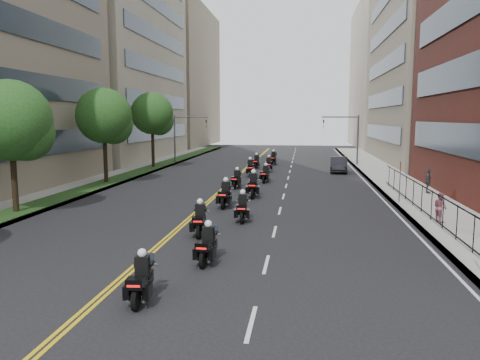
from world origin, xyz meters
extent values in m
plane|color=black|center=(0.00, 0.00, 0.00)|extent=(160.00, 160.00, 0.00)
cube|color=gray|center=(12.00, 25.00, 0.07)|extent=(4.00, 90.00, 0.15)
cube|color=gray|center=(-12.00, 25.00, 0.07)|extent=(4.00, 90.00, 0.15)
cube|color=#1F3814|center=(-11.20, 25.00, 0.17)|extent=(2.00, 90.00, 0.04)
cube|color=#333F4C|center=(13.95, 17.00, 3.50)|extent=(0.12, 25.80, 1.80)
cube|color=#333F4C|center=(13.95, 17.00, 7.50)|extent=(0.12, 25.80, 1.80)
cube|color=#333F4C|center=(13.95, 17.00, 11.50)|extent=(0.12, 25.80, 1.80)
cube|color=gray|center=(21.50, 48.00, 15.00)|extent=(15.00, 28.00, 30.00)
cube|color=#333F4C|center=(13.95, 48.00, 3.50)|extent=(0.12, 24.08, 1.80)
cube|color=#333F4C|center=(13.95, 48.00, 7.50)|extent=(0.12, 24.08, 1.80)
cube|color=#333F4C|center=(13.95, 48.00, 11.50)|extent=(0.12, 24.08, 1.80)
cube|color=#333F4C|center=(13.95, 48.00, 15.50)|extent=(0.12, 24.08, 1.80)
cube|color=gray|center=(21.50, 78.00, 13.00)|extent=(15.00, 28.00, 26.00)
cube|color=#333F4C|center=(-13.95, 17.00, 3.50)|extent=(0.12, 25.80, 1.80)
cube|color=#333F4C|center=(-13.95, 17.00, 7.50)|extent=(0.12, 25.80, 1.80)
cube|color=#333F4C|center=(-13.95, 17.00, 11.50)|extent=(0.12, 25.80, 1.80)
cube|color=gray|center=(-22.00, 48.00, 17.00)|extent=(16.00, 28.00, 34.00)
cube|color=#333F4C|center=(-13.95, 48.00, 3.50)|extent=(0.12, 24.08, 1.80)
cube|color=#333F4C|center=(-13.95, 48.00, 7.50)|extent=(0.12, 24.08, 1.80)
cube|color=#333F4C|center=(-13.95, 48.00, 11.50)|extent=(0.12, 24.08, 1.80)
cube|color=#333F4C|center=(-13.95, 48.00, 15.50)|extent=(0.12, 24.08, 1.80)
cube|color=#333F4C|center=(-13.95, 48.00, 19.50)|extent=(0.12, 24.08, 1.80)
cube|color=gray|center=(-22.00, 78.00, 13.00)|extent=(16.00, 28.00, 26.00)
cube|color=black|center=(11.00, 12.00, 1.60)|extent=(0.05, 28.00, 0.05)
cube|color=black|center=(11.00, 12.00, 0.30)|extent=(0.05, 28.00, 0.05)
cylinder|color=#2E2114|center=(-11.20, 12.00, 2.42)|extent=(0.32, 0.32, 4.83)
sphere|color=#1F4617|center=(-11.20, 12.00, 5.18)|extent=(4.40, 4.40, 4.40)
sphere|color=#1F4617|center=(-10.60, 12.40, 4.49)|extent=(3.08, 3.08, 3.08)
cylinder|color=#2E2114|center=(-11.20, 24.00, 2.55)|extent=(0.32, 0.32, 5.11)
sphere|color=#1F4617|center=(-11.20, 24.00, 5.47)|extent=(4.40, 4.40, 4.40)
sphere|color=#1F4617|center=(-10.60, 24.40, 4.75)|extent=(3.08, 3.08, 3.08)
cylinder|color=#2E2114|center=(-11.20, 36.00, 2.69)|extent=(0.32, 0.32, 5.39)
sphere|color=#1F4617|center=(-11.20, 36.00, 5.78)|extent=(4.40, 4.40, 4.40)
sphere|color=#1F4617|center=(-10.60, 36.40, 5.00)|extent=(3.08, 3.08, 3.08)
cylinder|color=#3F3F44|center=(10.50, 42.00, 2.80)|extent=(0.18, 0.18, 5.60)
cylinder|color=#3F3F44|center=(8.50, 42.00, 5.40)|extent=(4.00, 0.14, 0.14)
imported|color=black|center=(6.70, 42.00, 4.60)|extent=(0.16, 0.20, 1.00)
cylinder|color=#3F3F44|center=(-10.50, 42.00, 2.80)|extent=(0.18, 0.18, 5.60)
cylinder|color=#3F3F44|center=(-8.50, 42.00, 5.40)|extent=(4.00, 0.14, 0.14)
imported|color=black|center=(-6.70, 42.00, 4.60)|extent=(0.16, 0.20, 1.00)
cylinder|color=black|center=(-0.06, 0.41, 0.31)|extent=(0.18, 0.63, 0.62)
cylinder|color=black|center=(-0.19, 1.87, 0.31)|extent=(0.18, 0.63, 0.62)
cube|color=black|center=(-0.13, 1.14, 0.57)|extent=(0.49, 1.27, 0.37)
cube|color=silver|center=(-0.13, 1.18, 0.36)|extent=(0.39, 0.53, 0.28)
cube|color=black|center=(-0.06, 0.41, 0.79)|extent=(0.51, 0.43, 0.29)
cube|color=red|center=(-0.05, 0.21, 0.77)|extent=(0.37, 0.06, 0.06)
cube|color=black|center=(-0.13, 1.18, 1.03)|extent=(0.42, 0.29, 0.57)
sphere|color=white|center=(-0.13, 1.19, 1.41)|extent=(0.27, 0.27, 0.27)
cylinder|color=black|center=(1.01, 4.22, 0.32)|extent=(0.17, 0.64, 0.64)
cylinder|color=black|center=(1.09, 5.72, 0.32)|extent=(0.17, 0.64, 0.64)
cube|color=black|center=(1.05, 4.97, 0.58)|extent=(0.46, 1.28, 0.37)
cube|color=silver|center=(1.05, 5.02, 0.37)|extent=(0.38, 0.53, 0.28)
cube|color=black|center=(1.01, 4.22, 0.81)|extent=(0.51, 0.42, 0.30)
cube|color=red|center=(1.00, 4.03, 0.79)|extent=(0.38, 0.05, 0.07)
cube|color=black|center=(1.05, 5.02, 1.05)|extent=(0.43, 0.28, 0.58)
sphere|color=white|center=(1.05, 5.03, 1.44)|extent=(0.27, 0.27, 0.27)
cylinder|color=black|center=(-0.05, 8.19, 0.34)|extent=(0.22, 0.69, 0.67)
cylinder|color=black|center=(-0.24, 9.77, 0.34)|extent=(0.22, 0.69, 0.67)
cube|color=black|center=(-0.15, 8.98, 0.62)|extent=(0.57, 1.38, 0.40)
cube|color=silver|center=(-0.15, 9.03, 0.39)|extent=(0.44, 0.59, 0.30)
cube|color=black|center=(-0.05, 8.19, 0.85)|extent=(0.56, 0.47, 0.32)
cube|color=red|center=(-0.03, 7.98, 0.83)|extent=(0.40, 0.08, 0.07)
cube|color=black|center=(-0.15, 9.03, 1.11)|extent=(0.47, 0.33, 0.62)
sphere|color=white|center=(-0.15, 9.04, 1.53)|extent=(0.29, 0.29, 0.29)
cylinder|color=black|center=(1.46, 11.36, 0.33)|extent=(0.18, 0.67, 0.66)
cylinder|color=black|center=(1.36, 12.92, 0.33)|extent=(0.18, 0.67, 0.66)
cube|color=black|center=(1.41, 12.14, 0.60)|extent=(0.49, 1.34, 0.39)
cube|color=silver|center=(1.41, 12.19, 0.38)|extent=(0.40, 0.56, 0.29)
cube|color=black|center=(1.46, 11.36, 0.84)|extent=(0.53, 0.44, 0.31)
cube|color=red|center=(1.47, 11.16, 0.82)|extent=(0.39, 0.05, 0.07)
cube|color=black|center=(1.41, 12.19, 1.09)|extent=(0.44, 0.30, 0.60)
sphere|color=white|center=(1.40, 12.20, 1.50)|extent=(0.28, 0.28, 0.28)
cylinder|color=black|center=(-0.11, 14.92, 0.36)|extent=(0.17, 0.73, 0.72)
cylinder|color=black|center=(-0.07, 16.62, 0.36)|extent=(0.17, 0.73, 0.72)
cube|color=black|center=(-0.09, 15.77, 0.66)|extent=(0.48, 1.45, 0.43)
cube|color=silver|center=(-0.09, 15.83, 0.41)|extent=(0.42, 0.59, 0.32)
cube|color=black|center=(-0.11, 14.92, 0.91)|extent=(0.56, 0.46, 0.34)
cube|color=red|center=(-0.11, 14.70, 0.89)|extent=(0.43, 0.04, 0.07)
cube|color=black|center=(-0.09, 15.83, 1.19)|extent=(0.48, 0.31, 0.66)
sphere|color=white|center=(-0.09, 15.84, 1.64)|extent=(0.31, 0.31, 0.31)
cylinder|color=black|center=(1.21, 18.63, 0.38)|extent=(0.17, 0.76, 0.76)
cylinder|color=black|center=(1.17, 20.42, 0.38)|extent=(0.17, 0.76, 0.76)
cube|color=black|center=(1.19, 19.53, 0.69)|extent=(0.50, 1.52, 0.45)
cube|color=silver|center=(1.19, 19.58, 0.44)|extent=(0.44, 0.62, 0.34)
cube|color=black|center=(1.21, 18.63, 0.96)|extent=(0.59, 0.48, 0.36)
cube|color=red|center=(1.22, 18.40, 0.94)|extent=(0.45, 0.04, 0.08)
cube|color=black|center=(1.19, 19.58, 1.25)|extent=(0.50, 0.32, 0.69)
sphere|color=white|center=(1.19, 19.59, 1.72)|extent=(0.32, 0.32, 0.32)
cylinder|color=black|center=(-0.55, 22.65, 0.32)|extent=(0.19, 0.66, 0.65)
cylinder|color=black|center=(-0.41, 24.16, 0.32)|extent=(0.19, 0.66, 0.65)
cube|color=black|center=(-0.48, 23.40, 0.59)|extent=(0.52, 1.31, 0.38)
cube|color=silver|center=(-0.48, 23.45, 0.37)|extent=(0.41, 0.55, 0.29)
cube|color=black|center=(-0.55, 22.65, 0.82)|extent=(0.53, 0.44, 0.30)
cube|color=red|center=(-0.57, 22.45, 0.80)|extent=(0.38, 0.06, 0.07)
cube|color=black|center=(-0.48, 23.45, 1.06)|extent=(0.44, 0.30, 0.59)
sphere|color=white|center=(-0.48, 23.46, 1.46)|extent=(0.28, 0.28, 0.28)
cylinder|color=black|center=(1.35, 26.08, 0.33)|extent=(0.21, 0.67, 0.66)
cylinder|color=black|center=(1.52, 27.62, 0.33)|extent=(0.21, 0.67, 0.66)
cube|color=black|center=(1.44, 26.85, 0.60)|extent=(0.55, 1.34, 0.39)
cube|color=silver|center=(1.44, 26.90, 0.38)|extent=(0.42, 0.57, 0.29)
cube|color=black|center=(1.35, 26.08, 0.83)|extent=(0.54, 0.46, 0.31)
cube|color=red|center=(1.32, 25.88, 0.81)|extent=(0.39, 0.07, 0.07)
cube|color=black|center=(1.44, 26.90, 1.08)|extent=(0.45, 0.32, 0.60)
sphere|color=white|center=(1.44, 26.91, 1.49)|extent=(0.28, 0.28, 0.28)
cylinder|color=black|center=(-0.19, 30.02, 0.35)|extent=(0.24, 0.72, 0.71)
cylinder|color=black|center=(-0.42, 31.67, 0.35)|extent=(0.24, 0.72, 0.71)
cube|color=black|center=(-0.30, 30.85, 0.65)|extent=(0.63, 1.45, 0.42)
cube|color=silver|center=(-0.31, 30.90, 0.41)|extent=(0.47, 0.62, 0.31)
cube|color=black|center=(-0.19, 30.02, 0.90)|extent=(0.60, 0.51, 0.33)
cube|color=red|center=(-0.16, 29.80, 0.88)|extent=(0.42, 0.09, 0.07)
cube|color=black|center=(-0.31, 30.90, 1.17)|extent=(0.49, 0.35, 0.65)
sphere|color=white|center=(-0.31, 30.91, 1.61)|extent=(0.30, 0.30, 0.30)
cylinder|color=black|center=(1.16, 33.78, 0.33)|extent=(0.18, 0.68, 0.67)
cylinder|color=black|center=(1.06, 35.35, 0.33)|extent=(0.18, 0.68, 0.67)
cube|color=black|center=(1.11, 34.56, 0.61)|extent=(0.50, 1.35, 0.39)
cube|color=silver|center=(1.11, 34.61, 0.38)|extent=(0.41, 0.56, 0.29)
cube|color=black|center=(1.16, 33.78, 0.85)|extent=(0.54, 0.44, 0.31)
cube|color=red|center=(1.17, 33.57, 0.83)|extent=(0.39, 0.05, 0.07)
cube|color=black|center=(1.11, 34.61, 1.10)|extent=(0.45, 0.30, 0.61)
sphere|color=white|center=(1.11, 34.62, 1.51)|extent=(0.28, 0.28, 0.28)
cylinder|color=black|center=(-0.44, 36.79, 0.33)|extent=(0.17, 0.67, 0.66)
cylinder|color=black|center=(-0.36, 38.35, 0.33)|extent=(0.17, 0.67, 0.66)
cube|color=black|center=(-0.40, 37.57, 0.61)|extent=(0.47, 1.34, 0.39)
cube|color=silver|center=(-0.40, 37.62, 0.38)|extent=(0.40, 0.55, 0.29)
cube|color=black|center=(-0.44, 36.79, 0.84)|extent=(0.53, 0.43, 0.31)
cube|color=red|center=(-0.45, 36.58, 0.82)|extent=(0.39, 0.05, 0.07)
cube|color=black|center=(-0.40, 37.62, 1.09)|extent=(0.44, 0.29, 0.61)
sphere|color=white|center=(-0.40, 37.63, 1.51)|extent=(0.28, 0.28, 0.28)
cylinder|color=black|center=(1.06, 40.53, 0.35)|extent=(0.24, 0.72, 0.71)
cylinder|color=black|center=(1.27, 42.19, 0.35)|extent=(0.24, 0.72, 0.71)
cube|color=black|center=(1.16, 41.36, 0.65)|extent=(0.62, 1.45, 0.42)
cube|color=silver|center=(1.17, 41.41, 0.41)|extent=(0.47, 0.62, 0.31)
cube|color=black|center=(1.06, 40.53, 0.90)|extent=(0.59, 0.50, 0.33)
cube|color=red|center=(1.03, 40.31, 0.88)|extent=(0.42, 0.09, 0.07)
cube|color=black|center=(1.17, 41.41, 1.17)|extent=(0.49, 0.35, 0.65)
sphere|color=white|center=(1.17, 41.42, 1.61)|extent=(0.30, 0.30, 0.30)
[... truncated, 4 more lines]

